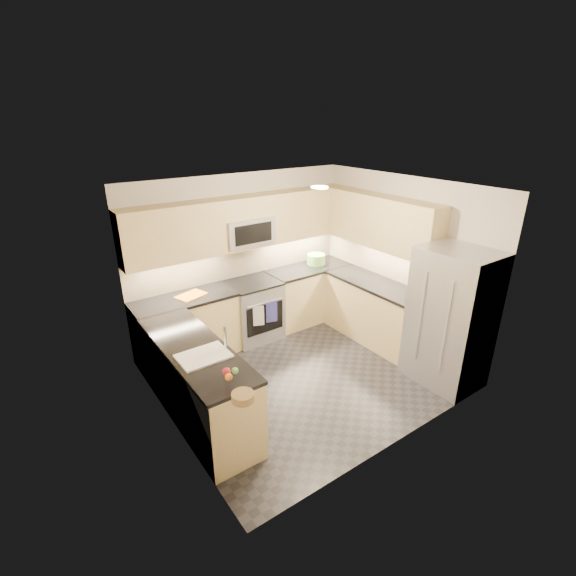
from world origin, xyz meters
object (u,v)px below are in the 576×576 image
(gas_range, at_px, (254,310))
(cutting_board, at_px, (191,295))
(refrigerator, at_px, (451,318))
(fruit_basket, at_px, (243,397))
(utensil_bowl, at_px, (316,259))
(microwave, at_px, (247,231))

(gas_range, bearing_deg, cutting_board, 178.13)
(gas_range, relative_size, cutting_board, 2.31)
(refrigerator, distance_m, cutting_board, 3.45)
(fruit_basket, bearing_deg, utensil_bowl, 41.26)
(refrigerator, bearing_deg, gas_range, 120.88)
(cutting_board, bearing_deg, fruit_basket, -102.75)
(gas_range, distance_m, refrigerator, 2.86)
(microwave, bearing_deg, cutting_board, -174.52)
(gas_range, relative_size, fruit_basket, 4.46)
(cutting_board, relative_size, fruit_basket, 1.93)
(utensil_bowl, bearing_deg, fruit_basket, -138.74)
(cutting_board, bearing_deg, microwave, 5.48)
(gas_range, bearing_deg, utensil_bowl, 2.96)
(gas_range, xyz_separation_m, cutting_board, (-0.97, 0.03, 0.49))
(cutting_board, height_order, fruit_basket, fruit_basket)
(refrigerator, bearing_deg, cutting_board, 134.59)
(refrigerator, distance_m, fruit_basket, 2.97)
(refrigerator, height_order, utensil_bowl, refrigerator)
(gas_range, distance_m, utensil_bowl, 1.40)
(microwave, height_order, fruit_basket, microwave)
(microwave, xyz_separation_m, refrigerator, (1.45, -2.55, -0.80))
(gas_range, xyz_separation_m, fruit_basket, (-1.52, -2.39, 0.52))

